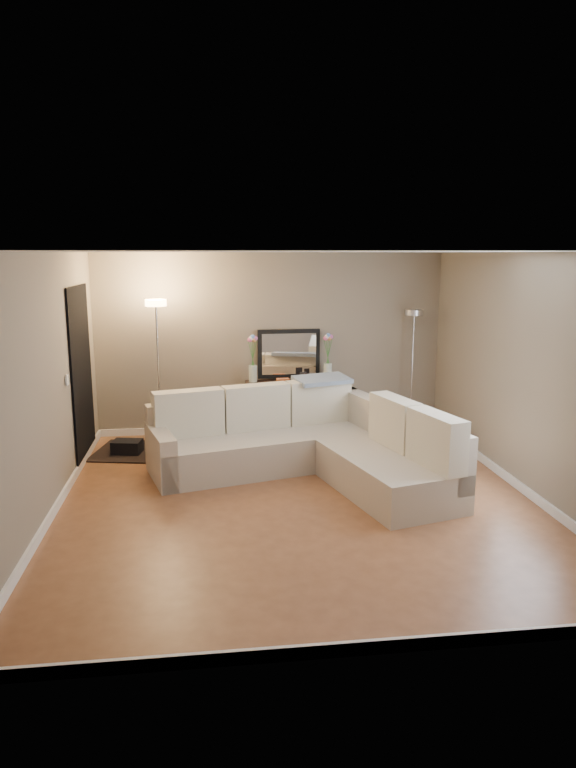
{
  "coord_description": "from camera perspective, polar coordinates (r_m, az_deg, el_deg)",
  "views": [
    {
      "loc": [
        -0.91,
        -6.41,
        2.58
      ],
      "look_at": [
        0.0,
        0.8,
        1.1
      ],
      "focal_mm": 30.0,
      "sensor_mm": 36.0,
      "label": 1
    }
  ],
  "objects": [
    {
      "name": "ceiling",
      "position": [
        6.48,
        0.91,
        11.72
      ],
      "size": [
        5.0,
        5.5,
        0.01
      ],
      "primitive_type": "cube",
      "color": "white",
      "rests_on": "ground"
    },
    {
      "name": "switch_plate",
      "position": [
        7.56,
        -19.05,
        0.35
      ],
      "size": [
        0.02,
        0.08,
        0.12
      ],
      "primitive_type": "cube",
      "color": "white",
      "rests_on": "ground"
    },
    {
      "name": "baseboard_right",
      "position": [
        7.68,
        19.72,
        -8.42
      ],
      "size": [
        0.03,
        5.5,
        0.1
      ],
      "primitive_type": "cube",
      "color": "white",
      "rests_on": "ground"
    },
    {
      "name": "floor_lamp_lit",
      "position": [
        8.77,
        -11.54,
        3.57
      ],
      "size": [
        0.33,
        0.33,
        1.99
      ],
      "color": "silver",
      "rests_on": "floor"
    },
    {
      "name": "baseboard_front",
      "position": [
        4.56,
        6.03,
        -22.31
      ],
      "size": [
        5.0,
        0.03,
        0.1
      ],
      "primitive_type": "cube",
      "color": "white",
      "rests_on": "ground"
    },
    {
      "name": "charcoal_rug",
      "position": [
        8.75,
        -12.53,
        -5.87
      ],
      "size": [
        1.46,
        1.21,
        0.02
      ],
      "primitive_type": "cube",
      "rotation": [
        0.0,
        0.0,
        -0.2
      ],
      "color": "black",
      "rests_on": "floor"
    },
    {
      "name": "flower_vase_left",
      "position": [
        9.07,
        -3.15,
        1.98
      ],
      "size": [
        0.15,
        0.12,
        0.68
      ],
      "color": "silver",
      "rests_on": "console_table"
    },
    {
      "name": "doorway",
      "position": [
        8.39,
        -17.85,
        0.79
      ],
      "size": [
        0.02,
        1.2,
        2.2
      ],
      "primitive_type": "cube",
      "color": "black",
      "rests_on": "ground"
    },
    {
      "name": "wall_front",
      "position": [
        3.98,
        6.5,
        -7.38
      ],
      "size": [
        5.0,
        0.02,
        2.6
      ],
      "primitive_type": "cube",
      "color": "gray",
      "rests_on": "ground"
    },
    {
      "name": "throw_blanket",
      "position": [
        8.31,
        3.05,
        0.41
      ],
      "size": [
        0.8,
        0.61,
        0.09
      ],
      "primitive_type": "cube",
      "rotation": [
        0.1,
        0.0,
        0.31
      ],
      "color": "#7D8EA1",
      "rests_on": "sectional_sofa"
    },
    {
      "name": "leaning_mirror",
      "position": [
        9.29,
        0.08,
        2.71
      ],
      "size": [
        0.91,
        0.07,
        0.71
      ],
      "color": "black",
      "rests_on": "console_table"
    },
    {
      "name": "baseboard_back",
      "position": [
        9.53,
        -1.46,
        -3.88
      ],
      "size": [
        5.0,
        0.03,
        0.1
      ],
      "primitive_type": "cube",
      "color": "white",
      "rests_on": "ground"
    },
    {
      "name": "black_bag",
      "position": [
        8.71,
        -14.09,
        -5.64
      ],
      "size": [
        0.41,
        0.33,
        0.24
      ],
      "primitive_type": "cube",
      "rotation": [
        0.0,
        0.0,
        -0.2
      ],
      "color": "black",
      "rests_on": "charcoal_rug"
    },
    {
      "name": "wall_back",
      "position": [
        9.31,
        -1.52,
        3.6
      ],
      "size": [
        5.0,
        0.02,
        2.6
      ],
      "primitive_type": "cube",
      "color": "gray",
      "rests_on": "ground"
    },
    {
      "name": "sectional_sofa",
      "position": [
        7.64,
        1.79,
        -5.35
      ],
      "size": [
        3.4,
        2.84,
        0.99
      ],
      "color": "#C2B39D",
      "rests_on": "floor"
    },
    {
      "name": "wall_right",
      "position": [
        7.38,
        20.55,
        0.78
      ],
      "size": [
        0.02,
        5.5,
        2.6
      ],
      "primitive_type": "cube",
      "color": "gray",
      "rests_on": "ground"
    },
    {
      "name": "console_table",
      "position": [
        9.25,
        -0.25,
        -1.83
      ],
      "size": [
        1.29,
        0.38,
        0.79
      ],
      "color": "black",
      "rests_on": "floor"
    },
    {
      "name": "wall_left",
      "position": [
        6.73,
        -20.8,
        -0.22
      ],
      "size": [
        0.02,
        5.5,
        2.6
      ],
      "primitive_type": "cube",
      "color": "gray",
      "rests_on": "ground"
    },
    {
      "name": "floor_lamp_unlit",
      "position": [
        9.41,
        11.05,
        3.3
      ],
      "size": [
        0.29,
        0.29,
        1.8
      ],
      "color": "silver",
      "rests_on": "floor"
    },
    {
      "name": "floor",
      "position": [
        6.97,
        0.84,
        -10.25
      ],
      "size": [
        5.0,
        5.5,
        0.01
      ],
      "primitive_type": "cube",
      "color": "#925735",
      "rests_on": "ground"
    },
    {
      "name": "baseboard_left",
      "position": [
        7.07,
        -19.87,
        -10.18
      ],
      "size": [
        0.03,
        5.5,
        0.1
      ],
      "primitive_type": "cube",
      "color": "white",
      "rests_on": "ground"
    },
    {
      "name": "flower_vase_right",
      "position": [
        9.24,
        3.56,
        2.15
      ],
      "size": [
        0.15,
        0.12,
        0.68
      ],
      "color": "silver",
      "rests_on": "console_table"
    },
    {
      "name": "table_decor",
      "position": [
        9.15,
        0.26,
        0.46
      ],
      "size": [
        0.54,
        0.12,
        0.13
      ],
      "color": "orange",
      "rests_on": "console_table"
    }
  ]
}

